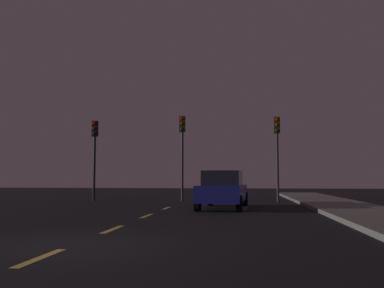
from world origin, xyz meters
The scene contains 10 objects.
ground_plane centered at (0.00, 7.00, 0.00)m, with size 80.00×80.00×0.00m, color black.
sidewalk_curb_right centered at (7.50, 7.00, 0.07)m, with size 3.00×40.00×0.15m, color gray.
lane_stripe_nearest centered at (0.00, -1.20, 0.00)m, with size 0.16×1.60×0.01m, color #EACC4C.
lane_stripe_second centered at (0.00, 2.60, 0.00)m, with size 0.16×1.60×0.01m, color #EACC4C.
lane_stripe_third centered at (0.00, 6.40, 0.00)m, with size 0.16×1.60×0.01m, color #EACC4C.
lane_stripe_fourth centered at (0.00, 10.20, 0.00)m, with size 0.16×1.60×0.01m, color #EACC4C.
traffic_signal_left centered at (-5.17, 15.55, 3.23)m, with size 0.32×0.38×4.58m.
traffic_signal_center centered at (-0.08, 15.55, 3.35)m, with size 0.32×0.38×4.77m.
traffic_signal_right centered at (5.15, 15.55, 3.26)m, with size 0.32×0.38×4.63m.
car_stopped_ahead centered at (2.42, 10.16, 0.80)m, with size 2.11×4.64×1.59m.
Camera 1 is at (3.20, -7.72, 1.27)m, focal length 39.44 mm.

